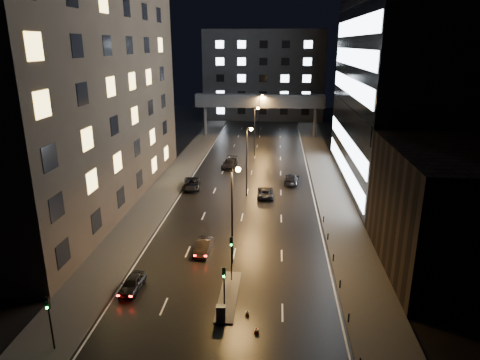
{
  "coord_description": "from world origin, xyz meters",
  "views": [
    {
      "loc": [
        4.13,
        -30.49,
        21.22
      ],
      "look_at": [
        -0.54,
        23.13,
        4.0
      ],
      "focal_mm": 32.0,
      "sensor_mm": 36.0,
      "label": 1
    }
  ],
  "objects_px": {
    "car_away_a": "(132,284)",
    "car_toward_b": "(292,179)",
    "utility_cabinet": "(221,313)",
    "car_toward_a": "(265,192)",
    "car_away_b": "(204,247)",
    "car_away_d": "(230,163)",
    "car_away_c": "(191,184)"
  },
  "relations": [
    {
      "from": "car_away_a",
      "to": "car_away_d",
      "type": "xyz_separation_m",
      "value": [
        4.33,
        40.5,
        0.13
      ]
    },
    {
      "from": "car_away_a",
      "to": "car_away_d",
      "type": "height_order",
      "value": "car_away_d"
    },
    {
      "from": "car_away_b",
      "to": "car_toward_b",
      "type": "relative_size",
      "value": 0.81
    },
    {
      "from": "car_away_a",
      "to": "car_toward_a",
      "type": "height_order",
      "value": "car_toward_a"
    },
    {
      "from": "car_away_d",
      "to": "car_toward_b",
      "type": "height_order",
      "value": "car_away_d"
    },
    {
      "from": "car_away_a",
      "to": "car_toward_b",
      "type": "xyz_separation_m",
      "value": [
        15.16,
        32.35,
        0.09
      ]
    },
    {
      "from": "car_toward_a",
      "to": "car_away_b",
      "type": "bearing_deg",
      "value": 70.37
    },
    {
      "from": "car_away_c",
      "to": "car_toward_b",
      "type": "relative_size",
      "value": 1.05
    },
    {
      "from": "car_away_c",
      "to": "car_toward_b",
      "type": "bearing_deg",
      "value": 6.95
    },
    {
      "from": "car_away_c",
      "to": "utility_cabinet",
      "type": "xyz_separation_m",
      "value": [
        8.76,
        -32.4,
        0.07
      ]
    },
    {
      "from": "car_away_b",
      "to": "car_away_c",
      "type": "xyz_separation_m",
      "value": [
        -5.39,
        20.74,
        0.06
      ]
    },
    {
      "from": "car_away_d",
      "to": "car_away_b",
      "type": "bearing_deg",
      "value": -83.02
    },
    {
      "from": "car_away_d",
      "to": "car_toward_b",
      "type": "relative_size",
      "value": 1.05
    },
    {
      "from": "car_away_b",
      "to": "car_toward_b",
      "type": "xyz_separation_m",
      "value": [
        9.98,
        24.64,
        0.06
      ]
    },
    {
      "from": "car_away_b",
      "to": "car_toward_a",
      "type": "distance_m",
      "value": 18.97
    },
    {
      "from": "car_away_b",
      "to": "car_away_d",
      "type": "distance_m",
      "value": 32.81
    },
    {
      "from": "utility_cabinet",
      "to": "car_away_c",
      "type": "bearing_deg",
      "value": 101.32
    },
    {
      "from": "car_toward_b",
      "to": "utility_cabinet",
      "type": "bearing_deg",
      "value": 85.63
    },
    {
      "from": "car_away_b",
      "to": "car_away_d",
      "type": "xyz_separation_m",
      "value": [
        -0.85,
        32.8,
        0.09
      ]
    },
    {
      "from": "car_toward_a",
      "to": "car_away_d",
      "type": "bearing_deg",
      "value": -66.52
    },
    {
      "from": "utility_cabinet",
      "to": "car_away_d",
      "type": "bearing_deg",
      "value": 91.62
    },
    {
      "from": "car_away_d",
      "to": "car_toward_a",
      "type": "relative_size",
      "value": 1.11
    },
    {
      "from": "car_away_a",
      "to": "car_away_c",
      "type": "xyz_separation_m",
      "value": [
        -0.21,
        28.45,
        0.09
      ]
    },
    {
      "from": "car_away_a",
      "to": "car_away_b",
      "type": "relative_size",
      "value": 0.92
    },
    {
      "from": "car_toward_a",
      "to": "car_toward_b",
      "type": "bearing_deg",
      "value": -122.39
    },
    {
      "from": "car_away_b",
      "to": "car_away_c",
      "type": "height_order",
      "value": "car_away_c"
    },
    {
      "from": "car_away_c",
      "to": "car_toward_a",
      "type": "relative_size",
      "value": 1.11
    },
    {
      "from": "car_away_b",
      "to": "car_away_d",
      "type": "relative_size",
      "value": 0.78
    },
    {
      "from": "utility_cabinet",
      "to": "car_toward_a",
      "type": "bearing_deg",
      "value": 81.18
    },
    {
      "from": "car_away_b",
      "to": "utility_cabinet",
      "type": "xyz_separation_m",
      "value": [
        3.37,
        -11.66,
        0.13
      ]
    },
    {
      "from": "car_away_b",
      "to": "car_toward_a",
      "type": "relative_size",
      "value": 0.86
    },
    {
      "from": "car_away_d",
      "to": "utility_cabinet",
      "type": "height_order",
      "value": "car_away_d"
    }
  ]
}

